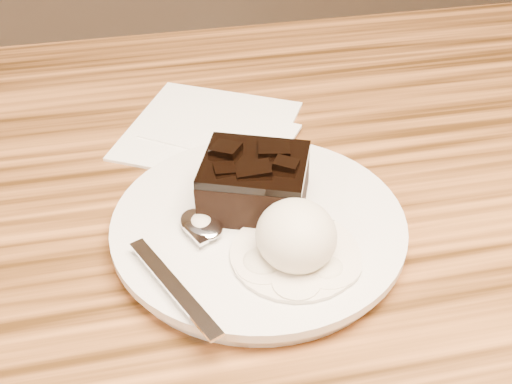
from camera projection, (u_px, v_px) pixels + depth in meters
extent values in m
cylinder|color=white|center=(259.00, 229.00, 0.52)|extent=(0.24, 0.24, 0.02)
cube|color=black|center=(255.00, 186.00, 0.52)|extent=(0.10, 0.10, 0.04)
ellipsoid|color=silver|center=(296.00, 235.00, 0.47)|extent=(0.06, 0.06, 0.05)
cylinder|color=#F1E5CF|center=(295.00, 255.00, 0.48)|extent=(0.10, 0.10, 0.00)
cube|color=white|center=(209.00, 129.00, 0.65)|extent=(0.21, 0.21, 0.01)
cube|color=black|center=(350.00, 267.00, 0.47)|extent=(0.01, 0.01, 0.00)
cube|color=black|center=(332.00, 224.00, 0.51)|extent=(0.01, 0.01, 0.00)
cube|color=black|center=(306.00, 228.00, 0.51)|extent=(0.01, 0.01, 0.00)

